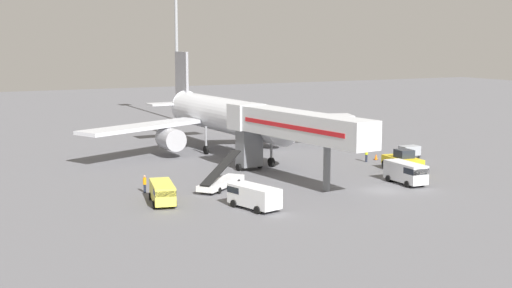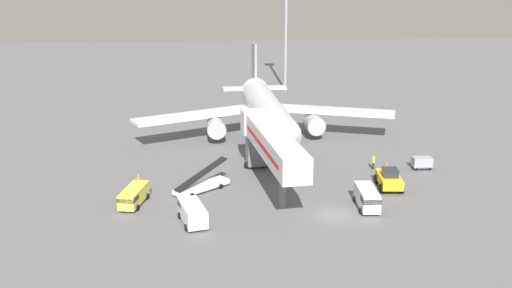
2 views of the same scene
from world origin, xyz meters
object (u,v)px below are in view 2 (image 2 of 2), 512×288
object	(u,v)px
pushback_tug	(389,179)
baggage_cart_mid_right	(422,162)
airplane_at_gate	(266,110)
ground_crew_worker_foreground	(373,162)
service_van_outer_right	(367,197)
service_van_mid_left	(192,212)
safety_cone_alpha	(386,164)
belt_loader_truck	(202,185)
jet_bridge	(270,142)
ground_crew_worker_midground	(139,181)
service_van_far_right	(133,196)

from	to	relation	value
pushback_tug	baggage_cart_mid_right	bearing A→B (deg)	46.27
airplane_at_gate	ground_crew_worker_foreground	world-z (taller)	airplane_at_gate
service_van_outer_right	baggage_cart_mid_right	xyz separation A→B (m)	(10.27, 12.18, -0.39)
service_van_mid_left	safety_cone_alpha	world-z (taller)	service_van_mid_left
belt_loader_truck	ground_crew_worker_foreground	xyz separation A→B (m)	(21.67, 6.02, 0.20)
baggage_cart_mid_right	ground_crew_worker_foreground	world-z (taller)	ground_crew_worker_foreground
jet_bridge	ground_crew_worker_foreground	xyz separation A→B (m)	(13.79, 5.52, -4.61)
belt_loader_truck	ground_crew_worker_foreground	distance (m)	22.49
jet_bridge	ground_crew_worker_midground	world-z (taller)	jet_bridge
jet_bridge	service_van_mid_left	xyz separation A→B (m)	(-8.76, -9.23, -4.43)
baggage_cart_mid_right	ground_crew_worker_midground	world-z (taller)	ground_crew_worker_midground
ground_crew_worker_midground	jet_bridge	bearing A→B (deg)	-4.02
jet_bridge	safety_cone_alpha	xyz separation A→B (m)	(15.71, 6.21, -5.22)
belt_loader_truck	ground_crew_worker_midground	xyz separation A→B (m)	(-7.28, 1.56, 0.13)
ground_crew_worker_midground	safety_cone_alpha	xyz separation A→B (m)	(30.88, 5.14, -0.55)
jet_bridge	ground_crew_worker_midground	bearing A→B (deg)	175.98
belt_loader_truck	service_van_far_right	distance (m)	8.13
pushback_tug	service_van_mid_left	size ratio (longest dim) A/B	0.98
service_van_mid_left	airplane_at_gate	bearing A→B (deg)	70.24
pushback_tug	safety_cone_alpha	bearing A→B (deg)	75.75
airplane_at_gate	service_van_outer_right	world-z (taller)	airplane_at_gate
pushback_tug	ground_crew_worker_midground	world-z (taller)	pushback_tug
service_van_mid_left	service_van_far_right	size ratio (longest dim) A/B	0.96
belt_loader_truck	service_van_mid_left	size ratio (longest dim) A/B	1.23
ground_crew_worker_foreground	ground_crew_worker_midground	xyz separation A→B (m)	(-28.95, -4.46, -0.07)
airplane_at_gate	pushback_tug	bearing A→B (deg)	-58.75
belt_loader_truck	service_van_outer_right	size ratio (longest dim) A/B	1.28
service_van_outer_right	baggage_cart_mid_right	size ratio (longest dim) A/B	2.15
jet_bridge	pushback_tug	size ratio (longest dim) A/B	4.12
jet_bridge	baggage_cart_mid_right	world-z (taller)	jet_bridge
baggage_cart_mid_right	service_van_far_right	bearing A→B (deg)	-165.26
jet_bridge	safety_cone_alpha	size ratio (longest dim) A/B	29.66
pushback_tug	service_van_far_right	size ratio (longest dim) A/B	0.94
belt_loader_truck	service_van_mid_left	distance (m)	8.79
belt_loader_truck	service_van_far_right	bearing A→B (deg)	-153.94
service_van_far_right	service_van_outer_right	bearing A→B (deg)	-6.72
service_van_mid_left	baggage_cart_mid_right	distance (m)	32.15
ground_crew_worker_foreground	belt_loader_truck	bearing A→B (deg)	-164.47
jet_bridge	airplane_at_gate	bearing A→B (deg)	85.71
service_van_far_right	airplane_at_gate	bearing A→B (deg)	54.41
service_van_far_right	ground_crew_worker_midground	bearing A→B (deg)	89.82
service_van_far_right	ground_crew_worker_midground	distance (m)	5.13
service_van_mid_left	ground_crew_worker_midground	world-z (taller)	service_van_mid_left
belt_loader_truck	safety_cone_alpha	bearing A→B (deg)	15.86
safety_cone_alpha	baggage_cart_mid_right	bearing A→B (deg)	-13.52
pushback_tug	service_van_mid_left	world-z (taller)	pushback_tug
jet_bridge	baggage_cart_mid_right	xyz separation A→B (m)	(19.97, 5.19, -4.72)
airplane_at_gate	service_van_far_right	distance (m)	28.78
service_van_outer_right	service_van_mid_left	size ratio (longest dim) A/B	0.97
ground_crew_worker_foreground	safety_cone_alpha	size ratio (longest dim) A/B	2.52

